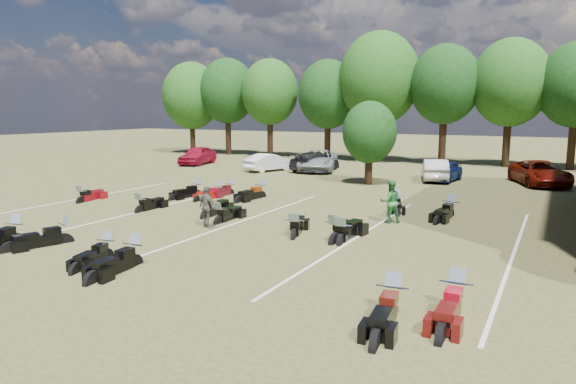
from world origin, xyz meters
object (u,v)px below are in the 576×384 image
Objects in this scene: car_4 at (444,171)px; person_green at (390,202)px; motorcycle_7 at (81,203)px; motorcycle_14 at (230,194)px; car_0 at (198,155)px; motorcycle_0 at (16,243)px; person_grey at (207,207)px; motorcycle_3 at (107,258)px.

person_green is at bearing -81.64° from car_4.
motorcycle_14 is at bearing -139.61° from motorcycle_7.
motorcycle_0 is at bearing -77.30° from car_0.
person_grey reaches higher than car_4.
car_4 is at bearing -138.85° from motorcycle_7.
car_0 reaches higher than car_4.
car_4 is at bearing -13.79° from car_0.
car_4 is 1.87× the size of motorcycle_14.
person_green reaches higher than motorcycle_0.
person_grey is 0.76× the size of motorcycle_7.
motorcycle_7 is (-4.30, 6.30, 0.00)m from motorcycle_0.
person_green is at bearing 41.47° from motorcycle_3.
person_grey is at bearing 162.56° from motorcycle_7.
motorcycle_0 is at bearing 116.51° from motorcycle_7.
motorcycle_0 is (-4.29, -4.84, -0.80)m from person_grey.
car_4 reaches higher than motorcycle_7.
motorcycle_7 is 1.06× the size of motorcycle_14.
motorcycle_7 is 7.32m from motorcycle_14.
car_0 is 2.16× the size of motorcycle_3.
motorcycle_3 is 1.01× the size of motorcycle_14.
person_green is 7.09m from person_grey.
car_4 is 21.04m from motorcycle_7.
motorcycle_0 is 1.20× the size of motorcycle_3.
car_0 is 23.27m from person_grey.
car_0 is 1.17× the size of car_4.
car_4 reaches higher than motorcycle_14.
motorcycle_0 is (-10.07, -8.96, -0.84)m from person_green.
motorcycle_7 is at bearing 109.01° from motorcycle_0.
motorcycle_0 is 7.62m from motorcycle_7.
motorcycle_14 is (-3.71, 6.92, -0.80)m from person_grey.
person_green is 10.68m from motorcycle_3.
car_0 is at bearing -78.03° from motorcycle_7.
car_0 is at bearing 134.69° from motorcycle_14.
person_green is (0.56, -13.20, 0.21)m from car_4.
car_4 is 1.76× the size of motorcycle_7.
person_green is at bearing -177.31° from motorcycle_7.
person_green is 9.93m from motorcycle_14.
person_grey is (14.59, -18.13, 0.06)m from car_0.
person_grey is at bearing 33.09° from motorcycle_0.
motorcycle_3 is 12.08m from motorcycle_14.
motorcycle_14 is (10.87, -11.22, -0.74)m from car_0.
car_0 reaches higher than motorcycle_7.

